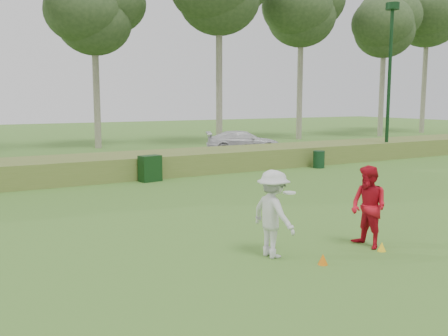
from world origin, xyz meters
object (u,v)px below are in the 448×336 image
cone_orange (323,259)px  utility_cabinet (150,168)px  car_right (243,142)px  player_red (369,207)px  lamp_post (390,53)px  trash_bin (319,159)px  player_white (273,214)px  cone_yellow (382,247)px

cone_orange → utility_cabinet: size_ratio=0.21×
utility_cabinet → car_right: 10.86m
player_red → cone_orange: bearing=-75.2°
lamp_post → utility_cabinet: lamp_post is taller
trash_bin → player_white: bearing=-133.9°
cone_yellow → trash_bin: (7.27, 10.74, 0.30)m
cone_orange → utility_cabinet: utility_cabinet is taller
lamp_post → cone_orange: 19.48m
lamp_post → trash_bin: (-5.54, -1.03, -5.19)m
cone_yellow → utility_cabinet: utility_cabinet is taller
cone_orange → utility_cabinet: (0.64, 11.06, 0.40)m
cone_yellow → lamp_post: bearing=42.6°
lamp_post → car_right: 9.44m
lamp_post → utility_cabinet: 14.76m
cone_yellow → trash_bin: 12.97m
lamp_post → car_right: (-5.37, 6.03, -4.89)m
player_red → cone_yellow: 0.88m
utility_cabinet → cone_yellow: bearing=-94.1°
cone_yellow → car_right: 19.29m
player_red → cone_orange: 1.85m
car_right → player_white: bearing=174.5°
player_white → trash_bin: player_white is taller
cone_orange → cone_yellow: 1.68m
utility_cabinet → car_right: size_ratio=0.23×
player_white → car_right: (9.67, 16.94, -0.20)m
cone_yellow → car_right: size_ratio=0.05×
cone_yellow → player_red: bearing=98.8°
cone_orange → cone_yellow: (1.68, 0.06, -0.01)m
player_white → cone_yellow: size_ratio=9.01×
trash_bin → car_right: size_ratio=0.18×
trash_bin → car_right: car_right is taller
player_white → utility_cabinet: player_white is taller
cone_orange → utility_cabinet: 11.09m
lamp_post → player_white: lamp_post is taller
player_red → cone_orange: (-1.62, -0.43, -0.79)m
player_red → car_right: bearing=156.7°
player_white → player_red: player_white is taller
lamp_post → player_red: size_ratio=4.54×
player_red → trash_bin: player_red is taller
lamp_post → utility_cabinet: size_ratio=7.98×
player_red → utility_cabinet: bearing=-174.8°
utility_cabinet → cone_orange: bearing=-102.8°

